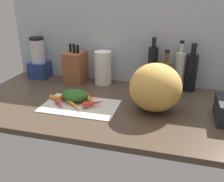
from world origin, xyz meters
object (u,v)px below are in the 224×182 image
object	(u,v)px
carrot_1	(75,105)
carrot_6	(60,104)
carrot_4	(94,103)
paper_towel_roll	(103,68)
winter_squash	(155,87)
bottle_1	(165,76)
blender_appliance	(39,60)
carrot_5	(89,97)
carrot_3	(83,96)
carrot_2	(63,98)
carrot_7	(91,101)
bottle_0	(152,67)
bottle_3	(191,72)
knife_block	(75,67)
bottle_2	(179,71)
carrot_0	(71,96)
cutting_board	(80,105)

from	to	relation	value
carrot_1	carrot_6	bearing A→B (deg)	-175.16
carrot_4	paper_towel_roll	world-z (taller)	paper_towel_roll
winter_squash	bottle_1	distance (cm)	29.55
blender_appliance	carrot_6	bearing A→B (deg)	-49.15
carrot_5	carrot_4	bearing A→B (deg)	-54.79
carrot_3	carrot_4	size ratio (longest dim) A/B	1.20
carrot_2	winter_squash	distance (cm)	53.08
carrot_4	carrot_7	xyz separation A→B (cm)	(-2.56, 3.02, -0.40)
carrot_4	blender_appliance	size ratio (longest dim) A/B	0.42
bottle_0	bottle_3	size ratio (longest dim) A/B	1.08
carrot_2	bottle_3	bearing A→B (deg)	27.54
carrot_4	paper_towel_roll	size ratio (longest dim) A/B	0.55
winter_squash	paper_towel_roll	bearing A→B (deg)	140.47
carrot_2	knife_block	xyz separation A→B (cm)	(-5.97, 33.64, 8.53)
carrot_1	bottle_2	world-z (taller)	bottle_2
carrot_7	knife_block	world-z (taller)	knife_block
winter_squash	paper_towel_roll	xyz separation A→B (cm)	(-38.29, 31.59, -1.55)
paper_towel_roll	bottle_2	xyz separation A→B (cm)	(49.66, 0.59, 1.74)
bottle_0	carrot_0	bearing A→B (deg)	-141.91
bottle_0	winter_squash	bearing A→B (deg)	-80.68
knife_block	bottle_0	distance (cm)	52.61
knife_block	bottle_1	distance (cm)	61.14
carrot_5	blender_appliance	bearing A→B (deg)	148.50
carrot_1	winter_squash	distance (cm)	44.15
bottle_0	carrot_2	bearing A→B (deg)	-141.75
carrot_6	bottle_1	bearing A→B (deg)	36.75
carrot_1	knife_block	distance (cm)	43.99
carrot_4	paper_towel_roll	xyz separation A→B (cm)	(-6.27, 37.63, 8.59)
carrot_1	knife_block	xyz separation A→B (cm)	(-16.21, 39.95, 8.72)
carrot_6	bottle_3	size ratio (longest dim) A/B	0.36
carrot_4	bottle_0	distance (cm)	48.62
carrot_0	carrot_7	xyz separation A→B (cm)	(13.49, -2.65, -0.14)
cutting_board	carrot_6	world-z (taller)	carrot_6
carrot_3	bottle_2	world-z (taller)	bottle_2
bottle_1	carrot_5	bearing A→B (deg)	-145.99
bottle_1	knife_block	bearing A→B (deg)	179.24
knife_block	carrot_2	bearing A→B (deg)	-79.94
paper_towel_roll	bottle_3	world-z (taller)	bottle_3
cutting_board	carrot_1	world-z (taller)	carrot_1
bottle_0	bottle_3	xyz separation A→B (cm)	(23.97, 0.11, -1.39)
carrot_1	paper_towel_roll	world-z (taller)	paper_towel_roll
cutting_board	blender_appliance	xyz separation A→B (cm)	(-46.91, 38.73, 12.24)
carrot_1	bottle_3	size ratio (longest dim) A/B	0.51
blender_appliance	paper_towel_roll	distance (cm)	48.65
carrot_7	paper_towel_roll	xyz separation A→B (cm)	(-3.71, 34.62, 8.99)
carrot_3	bottle_2	size ratio (longest dim) A/B	0.46
carrot_5	bottle_0	bearing A→B (deg)	44.32
winter_squash	knife_block	xyz separation A→B (cm)	(-57.85, 30.06, -2.11)
cutting_board	carrot_4	xyz separation A→B (cm)	(7.99, 0.68, 2.16)
carrot_7	winter_squash	bearing A→B (deg)	5.00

